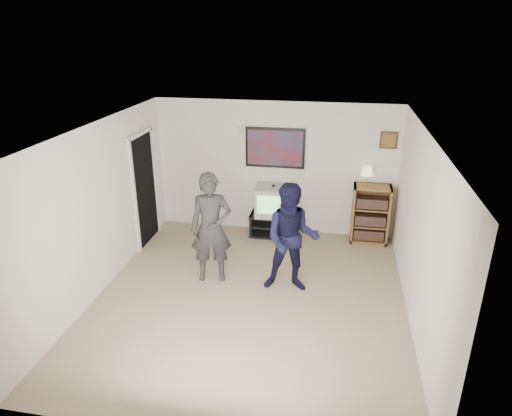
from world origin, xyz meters
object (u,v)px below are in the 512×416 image
(crt_television, at_px, (273,201))
(media_stand, at_px, (273,225))
(person_short, at_px, (292,239))
(bookshelf, at_px, (370,214))
(person_tall, at_px, (211,228))

(crt_television, bearing_deg, media_stand, 175.86)
(person_short, bearing_deg, crt_television, 102.39)
(bookshelf, distance_m, person_short, 2.27)
(bookshelf, distance_m, person_tall, 3.09)
(crt_television, xyz_separation_m, bookshelf, (1.78, 0.05, -0.16))
(media_stand, xyz_separation_m, crt_television, (0.00, 0.00, 0.49))
(person_short, bearing_deg, bookshelf, 52.51)
(media_stand, height_order, person_short, person_short)
(media_stand, bearing_deg, person_short, -72.68)
(media_stand, distance_m, person_short, 2.01)
(person_tall, bearing_deg, media_stand, 55.31)
(person_tall, bearing_deg, person_short, -16.43)
(media_stand, xyz_separation_m, person_short, (0.54, -1.83, 0.63))
(media_stand, distance_m, bookshelf, 1.81)
(person_short, bearing_deg, person_tall, 172.24)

